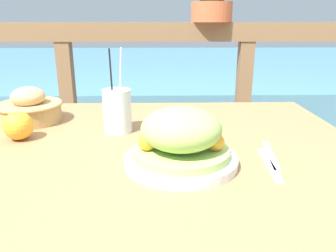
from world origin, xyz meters
The scene contains 9 objects.
patio_table centered at (0.00, 0.00, 0.64)m, with size 1.13×0.97×0.73m.
railing_fence centered at (0.00, 0.87, 0.74)m, with size 2.80×0.08×1.03m.
sea_backdrop centered at (0.00, 3.37, 0.28)m, with size 12.00×4.00×0.56m.
salad_plate centered at (0.07, -0.10, 0.78)m, with size 0.26×0.26×0.13m.
drink_glass centered at (-0.10, 0.13, 0.79)m, with size 0.08×0.08×0.25m.
bread_basket centered at (-0.40, 0.24, 0.77)m, with size 0.21×0.21×0.11m.
fork centered at (0.27, -0.12, 0.73)m, with size 0.03×0.18×0.00m.
knife centered at (0.29, -0.06, 0.73)m, with size 0.04×0.18×0.00m.
orange_near_basket centered at (-0.37, 0.07, 0.77)m, with size 0.08×0.08×0.08m.
Camera 1 is at (0.02, -0.80, 1.04)m, focal length 35.00 mm.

